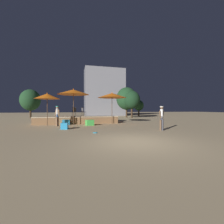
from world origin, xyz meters
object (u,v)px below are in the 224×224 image
bistro_chair_0 (83,111)px  background_tree_0 (30,100)px  patio_umbrella_1 (112,95)px  cube_seat_1 (66,122)px  patio_umbrella_0 (73,92)px  patio_umbrella_2 (47,96)px  cube_seat_2 (65,126)px  background_tree_2 (139,105)px  background_tree_3 (127,99)px  frisbee_disc (95,133)px  cube_seat_0 (90,123)px  person_1 (162,117)px  bistro_chair_1 (74,111)px  background_tree_1 (132,100)px  person_0 (57,115)px

bistro_chair_0 → background_tree_0: (-7.66, 10.80, 1.61)m
patio_umbrella_1 → cube_seat_1: 5.08m
patio_umbrella_0 → patio_umbrella_1: (3.70, 0.35, -0.19)m
patio_umbrella_2 → cube_seat_1: size_ratio=4.20×
cube_seat_2 → background_tree_2: bearing=50.7°
background_tree_3 → frisbee_disc: bearing=-116.1°
background_tree_0 → cube_seat_0: bearing=-58.2°
cube_seat_2 → background_tree_0: (-6.10, 15.14, 2.65)m
person_1 → bistro_chair_1: size_ratio=1.83×
patio_umbrella_0 → background_tree_0: size_ratio=0.72×
person_1 → background_tree_0: size_ratio=0.36×
frisbee_disc → background_tree_3: background_tree_3 is taller
patio_umbrella_2 → bistro_chair_0: 3.75m
patio_umbrella_1 → background_tree_1: background_tree_1 is taller
cube_seat_1 → cube_seat_2: bearing=-88.5°
background_tree_0 → background_tree_3: size_ratio=0.89×
cube_seat_1 → bistro_chair_0: (1.64, 1.23, 1.04)m
person_1 → bistro_chair_1: bearing=-160.8°
cube_seat_1 → background_tree_1: size_ratio=0.15×
cube_seat_0 → person_1: 6.24m
patio_umbrella_1 → background_tree_0: background_tree_0 is taller
patio_umbrella_0 → patio_umbrella_1: bearing=5.4°
person_1 → background_tree_0: (-12.52, 17.39, 1.97)m
patio_umbrella_1 → bistro_chair_1: patio_umbrella_1 is taller
patio_umbrella_1 → patio_umbrella_2: bearing=-176.4°
patio_umbrella_0 → background_tree_1: 12.92m
patio_umbrella_1 → person_0: 5.43m
patio_umbrella_0 → patio_umbrella_2: size_ratio=1.15×
background_tree_2 → patio_umbrella_2: bearing=-138.1°
patio_umbrella_2 → bistro_chair_0: size_ratio=3.19×
person_0 → bistro_chair_0: 3.13m
patio_umbrella_0 → cube_seat_1: size_ratio=4.83×
bistro_chair_0 → background_tree_2: (11.37, 11.44, 0.87)m
patio_umbrella_0 → cube_seat_2: patio_umbrella_0 is taller
bistro_chair_0 → background_tree_2: background_tree_2 is taller
person_0 → cube_seat_1: bearing=178.2°
bistro_chair_1 → background_tree_2: size_ratio=0.28×
patio_umbrella_0 → cube_seat_2: bearing=-102.5°
patio_umbrella_2 → cube_seat_2: (1.60, -2.76, -2.33)m
person_1 → cube_seat_2: bearing=-131.6°
cube_seat_2 → person_1: 6.84m
cube_seat_2 → background_tree_2: size_ratio=0.17×
bistro_chair_0 → patio_umbrella_2: bearing=91.1°
cube_seat_2 → background_tree_3: background_tree_3 is taller
patio_umbrella_1 → background_tree_2: background_tree_2 is taller
person_0 → bistro_chair_1: bearing=179.6°
frisbee_disc → background_tree_3: size_ratio=0.05×
cube_seat_1 → bistro_chair_1: bearing=57.0°
patio_umbrella_2 → background_tree_0: size_ratio=0.63×
cube_seat_0 → cube_seat_1: size_ratio=1.08×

